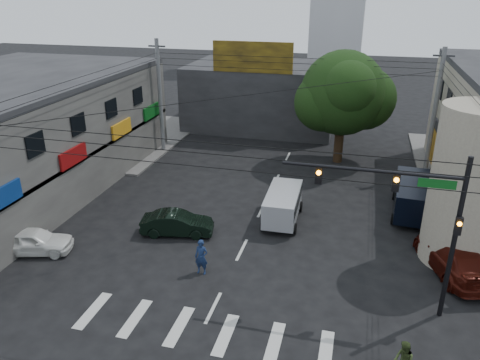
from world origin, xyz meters
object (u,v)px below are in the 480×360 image
at_px(white_compact, 33,241).
at_px(navy_van, 412,198).
at_px(utility_pole_far_left, 160,97).
at_px(silver_minivan, 283,206).
at_px(street_tree, 343,93).
at_px(maroon_sedan, 454,257).
at_px(dark_sedan, 177,223).
at_px(traffic_gantry, 414,209).
at_px(traffic_officer, 201,257).
at_px(utility_pole_far_right, 434,113).

bearing_deg(white_compact, navy_van, -78.95).
relative_size(utility_pole_far_left, silver_minivan, 2.11).
height_order(street_tree, maroon_sedan, street_tree).
relative_size(street_tree, dark_sedan, 2.06).
relative_size(street_tree, navy_van, 1.63).
relative_size(traffic_gantry, maroon_sedan, 1.22).
relative_size(utility_pole_far_left, traffic_officer, 5.10).
bearing_deg(traffic_gantry, utility_pole_far_left, 137.14).
relative_size(maroon_sedan, traffic_officer, 3.26).
bearing_deg(traffic_gantry, maroon_sedan, 54.18).
distance_m(traffic_gantry, utility_pole_far_left, 25.00).
xyz_separation_m(utility_pole_far_left, utility_pole_far_right, (21.00, 0.00, 0.00)).
xyz_separation_m(traffic_gantry, utility_pole_far_right, (2.68, 17.00, -0.23)).
height_order(traffic_gantry, traffic_officer, traffic_gantry).
xyz_separation_m(street_tree, dark_sedan, (-7.95, -14.23, -4.81)).
distance_m(navy_van, traffic_officer, 13.95).
distance_m(silver_minivan, traffic_officer, 7.08).
bearing_deg(street_tree, maroon_sedan, -65.55).
height_order(street_tree, white_compact, street_tree).
height_order(maroon_sedan, silver_minivan, silver_minivan).
height_order(utility_pole_far_left, navy_van, utility_pole_far_left).
distance_m(street_tree, traffic_officer, 18.94).
distance_m(maroon_sedan, silver_minivan, 9.56).
bearing_deg(traffic_officer, white_compact, -175.72).
height_order(traffic_gantry, white_compact, traffic_gantry).
bearing_deg(utility_pole_far_right, traffic_gantry, -98.94).
bearing_deg(white_compact, silver_minivan, -75.79).
relative_size(dark_sedan, silver_minivan, 0.97).
distance_m(traffic_gantry, traffic_officer, 10.00).
height_order(street_tree, silver_minivan, street_tree).
distance_m(street_tree, white_compact, 23.60).
distance_m(silver_minivan, navy_van, 8.02).
height_order(silver_minivan, traffic_officer, silver_minivan).
distance_m(white_compact, maroon_sedan, 21.32).
relative_size(dark_sedan, white_compact, 0.99).
bearing_deg(traffic_officer, traffic_gantry, -0.94).
distance_m(dark_sedan, white_compact, 7.55).
xyz_separation_m(traffic_gantry, utility_pole_far_left, (-18.32, 17.00, -0.23)).
bearing_deg(silver_minivan, maroon_sedan, -110.97).
distance_m(utility_pole_far_left, dark_sedan, 15.28).
bearing_deg(dark_sedan, white_compact, 108.40).
height_order(street_tree, utility_pole_far_right, utility_pole_far_right).
xyz_separation_m(utility_pole_far_right, white_compact, (-21.00, -16.99, -3.92)).
bearing_deg(maroon_sedan, traffic_officer, -2.45).
bearing_deg(dark_sedan, maroon_sedan, -101.68).
bearing_deg(traffic_gantry, silver_minivan, 132.54).
xyz_separation_m(utility_pole_far_left, traffic_officer, (9.14, -16.58, -3.70)).
bearing_deg(silver_minivan, utility_pole_far_left, 48.44).
height_order(traffic_gantry, utility_pole_far_right, utility_pole_far_right).
bearing_deg(white_compact, traffic_officer, -103.08).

